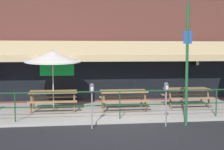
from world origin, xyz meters
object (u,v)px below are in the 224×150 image
object	(u,v)px
picnic_table_left	(53,95)
parking_meter_near	(92,92)
picnic_table_right	(187,92)
street_sign_pole	(187,63)
parking_meter_far	(166,91)
patio_umbrella_left	(53,57)
picnic_table_centre	(124,95)

from	to	relation	value
picnic_table_left	parking_meter_near	xyz separation A→B (m)	(1.32, -2.61, 0.44)
picnic_table_right	picnic_table_left	bearing A→B (deg)	-178.45
picnic_table_right	street_sign_pole	bearing A→B (deg)	-111.29
parking_meter_far	parking_meter_near	bearing A→B (deg)	-179.70
picnic_table_right	parking_meter_near	world-z (taller)	parking_meter_near
picnic_table_right	street_sign_pole	distance (m)	3.16
picnic_table_left	parking_meter_far	distance (m)	4.53
street_sign_pole	picnic_table_left	bearing A→B (deg)	149.99
picnic_table_left	patio_umbrella_left	xyz separation A→B (m)	(0.00, -0.00, 1.47)
picnic_table_centre	parking_meter_near	bearing A→B (deg)	-120.08
picnic_table_centre	parking_meter_near	world-z (taller)	parking_meter_near
picnic_table_centre	patio_umbrella_left	distance (m)	3.09
patio_umbrella_left	street_sign_pole	distance (m)	5.06
picnic_table_right	patio_umbrella_left	distance (m)	5.62
picnic_table_centre	picnic_table_right	world-z (taller)	same
picnic_table_centre	parking_meter_near	distance (m)	2.81
parking_meter_near	picnic_table_centre	bearing A→B (deg)	59.92
picnic_table_centre	picnic_table_left	bearing A→B (deg)	175.64
picnic_table_centre	picnic_table_right	size ratio (longest dim) A/B	1.00
picnic_table_left	picnic_table_centre	size ratio (longest dim) A/B	1.00
picnic_table_left	picnic_table_right	world-z (taller)	same
street_sign_pole	picnic_table_centre	bearing A→B (deg)	125.68
patio_umbrella_left	parking_meter_near	xyz separation A→B (m)	(1.32, -2.61, -1.03)
patio_umbrella_left	picnic_table_left	bearing A→B (deg)	90.00
parking_meter_far	street_sign_pole	bearing A→B (deg)	5.59
patio_umbrella_left	street_sign_pole	bearing A→B (deg)	-29.98
picnic_table_centre	parking_meter_far	xyz separation A→B (m)	(0.97, -2.39, 0.44)
picnic_table_right	street_sign_pole	size ratio (longest dim) A/B	0.46
picnic_table_centre	picnic_table_right	xyz separation A→B (m)	(2.71, 0.35, 0.00)
parking_meter_far	street_sign_pole	distance (m)	1.13
picnic_table_centre	parking_meter_far	size ratio (longest dim) A/B	1.27
street_sign_pole	parking_meter_far	bearing A→B (deg)	-174.41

